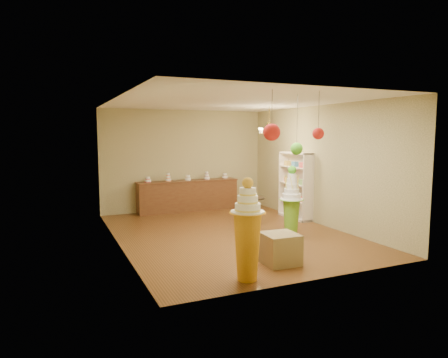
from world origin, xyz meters
name	(u,v)px	position (x,y,z in m)	size (l,w,h in m)	color
floor	(229,233)	(0.00, 0.00, 0.00)	(6.50, 6.50, 0.00)	brown
ceiling	(230,102)	(0.00, 0.00, 3.00)	(6.50, 6.50, 0.00)	white
wall_back	(185,160)	(0.00, 3.25, 1.50)	(5.00, 0.04, 3.00)	tan
wall_front	(318,185)	(0.00, -3.25, 1.50)	(5.00, 0.04, 3.00)	tan
wall_left	(117,173)	(-2.50, 0.00, 1.50)	(0.04, 6.50, 3.00)	tan
wall_right	(319,165)	(2.50, 0.00, 1.50)	(0.04, 6.50, 3.00)	tan
pedestal_green	(291,209)	(1.03, -0.98, 0.66)	(0.58, 0.58, 1.61)	#6AAF26
pedestal_orange	(247,238)	(-0.98, -2.82, 0.68)	(0.59, 0.59, 1.62)	orange
burlap_riser	(280,249)	(-0.09, -2.34, 0.27)	(0.60, 0.60, 0.54)	olive
sideboard	(188,195)	(0.00, 2.97, 0.48)	(3.04, 0.54, 1.16)	#59331C
shelving_unit	(296,185)	(2.34, 0.80, 0.90)	(0.33, 1.20, 1.80)	white
round_table	(253,208)	(0.83, 0.40, 0.47)	(0.71, 0.71, 0.73)	black
vase	(253,193)	(0.83, 0.40, 0.83)	(0.19, 0.19, 0.20)	white
pom_red_left	(272,132)	(-0.42, -2.56, 2.31)	(0.28, 0.28, 0.83)	#3A352A
pom_green_mid	(297,149)	(0.37, -2.11, 2.02)	(0.23, 0.23, 1.09)	#3A352A
pom_red_right	(318,134)	(0.40, -2.69, 2.29)	(0.20, 0.20, 0.81)	#3A352A
chandelier	(269,133)	(1.52, 0.86, 2.30)	(0.68, 0.68, 0.85)	gold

